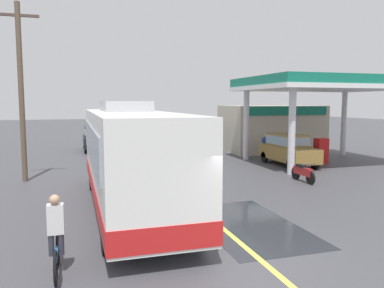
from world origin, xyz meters
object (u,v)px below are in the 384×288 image
(minibus_opposing_lane, at_px, (171,133))
(motorcycle_parked_forecourt, at_px, (303,172))
(cyclist_on_shoulder, at_px, (56,238))
(pedestrian_near_pump, at_px, (266,145))
(car_at_pump, at_px, (288,148))
(coach_bus_main, at_px, (130,159))
(car_trailing_behind_bus, at_px, (95,137))

(minibus_opposing_lane, relative_size, motorcycle_parked_forecourt, 3.41)
(minibus_opposing_lane, bearing_deg, cyclist_on_shoulder, -111.00)
(minibus_opposing_lane, distance_m, pedestrian_near_pump, 6.98)
(minibus_opposing_lane, height_order, pedestrian_near_pump, minibus_opposing_lane)
(car_at_pump, xyz_separation_m, pedestrian_near_pump, (-0.14, 2.49, -0.08))
(coach_bus_main, relative_size, cyclist_on_shoulder, 6.07)
(car_at_pump, bearing_deg, minibus_opposing_lane, 125.54)
(coach_bus_main, relative_size, pedestrian_near_pump, 6.65)
(car_trailing_behind_bus, bearing_deg, coach_bus_main, -88.99)
(cyclist_on_shoulder, xyz_separation_m, car_trailing_behind_bus, (1.93, 21.70, 0.23))
(motorcycle_parked_forecourt, bearing_deg, cyclist_on_shoulder, -146.85)
(pedestrian_near_pump, bearing_deg, minibus_opposing_lane, 136.56)
(car_at_pump, xyz_separation_m, motorcycle_parked_forecourt, (-1.85, -4.39, -0.57))
(minibus_opposing_lane, height_order, cyclist_on_shoulder, minibus_opposing_lane)
(coach_bus_main, distance_m, car_trailing_behind_bus, 16.96)
(coach_bus_main, bearing_deg, car_trailing_behind_bus, 91.01)
(cyclist_on_shoulder, relative_size, motorcycle_parked_forecourt, 1.01)
(pedestrian_near_pump, relative_size, car_trailing_behind_bus, 0.40)
(cyclist_on_shoulder, distance_m, car_trailing_behind_bus, 21.79)
(coach_bus_main, distance_m, motorcycle_parked_forecourt, 8.56)
(minibus_opposing_lane, bearing_deg, car_trailing_behind_bus, 148.08)
(car_at_pump, height_order, motorcycle_parked_forecourt, car_at_pump)
(car_at_pump, height_order, pedestrian_near_pump, car_at_pump)
(car_at_pump, bearing_deg, motorcycle_parked_forecourt, -112.83)
(cyclist_on_shoulder, bearing_deg, minibus_opposing_lane, 69.00)
(motorcycle_parked_forecourt, distance_m, car_trailing_behind_bus, 17.15)
(minibus_opposing_lane, bearing_deg, car_at_pump, -54.46)
(pedestrian_near_pump, xyz_separation_m, car_trailing_behind_bus, (-10.22, 8.00, 0.08))
(coach_bus_main, relative_size, minibus_opposing_lane, 1.80)
(coach_bus_main, height_order, pedestrian_near_pump, coach_bus_main)
(cyclist_on_shoulder, xyz_separation_m, pedestrian_near_pump, (12.15, 13.70, 0.15))
(minibus_opposing_lane, xyz_separation_m, car_trailing_behind_bus, (-5.16, 3.22, -0.46))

